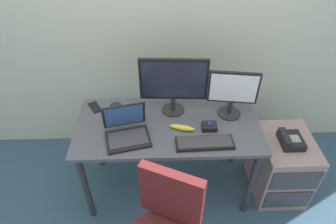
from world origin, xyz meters
TOP-DOWN VIEW (x-y plane):
  - ground_plane at (0.00, 0.00)m, footprint 8.00×8.00m
  - back_wall at (0.00, 0.69)m, footprint 6.00×0.10m
  - desk at (0.00, 0.00)m, footprint 1.40×0.68m
  - file_cabinet at (0.97, -0.05)m, footprint 0.42×0.53m
  - desk_phone at (0.96, -0.07)m, footprint 0.17×0.20m
  - monitor_main at (0.05, 0.16)m, footprint 0.51×0.18m
  - monitor_side at (0.49, 0.11)m, footprint 0.37×0.18m
  - keyboard at (0.25, -0.22)m, footprint 0.41×0.15m
  - laptop at (-0.30, -0.12)m, footprint 0.36×0.33m
  - trackball_mouse at (0.31, -0.06)m, footprint 0.11×0.09m
  - coffee_mug at (-0.39, 0.09)m, footprint 0.10×0.09m
  - cell_phone at (-0.59, 0.22)m, footprint 0.13×0.16m
  - banana at (0.10, -0.07)m, footprint 0.19×0.09m

SIDE VIEW (x-z plane):
  - ground_plane at x=0.00m, z-range 0.00..0.00m
  - file_cabinet at x=0.97m, z-range 0.00..0.58m
  - desk_phone at x=0.96m, z-range 0.57..0.67m
  - desk at x=0.00m, z-range 0.29..1.04m
  - cell_phone at x=-0.59m, z-range 0.76..0.77m
  - keyboard at x=0.25m, z-range 0.76..0.78m
  - banana at x=0.10m, z-range 0.76..0.80m
  - trackball_mouse at x=0.31m, z-range 0.75..0.81m
  - laptop at x=-0.30m, z-range 0.69..0.93m
  - coffee_mug at x=-0.39m, z-range 0.76..0.88m
  - monitor_side at x=0.49m, z-range 0.78..1.17m
  - monitor_main at x=0.05m, z-range 0.79..1.26m
  - back_wall at x=0.00m, z-range 0.00..2.80m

